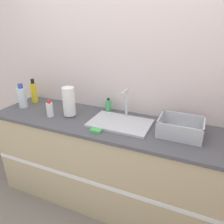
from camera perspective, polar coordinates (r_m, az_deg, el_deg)
The scene contains 11 objects.
ground_plane at distance 2.32m, azimuth -4.06°, elevation -26.29°, with size 12.00×12.00×0.00m, color slate.
wall_back at distance 2.13m, azimuth 2.88°, elevation 10.70°, with size 4.66×0.06×2.60m.
counter_cabinet at distance 2.21m, azimuth -0.72°, elevation -13.22°, with size 2.28×0.62×0.90m.
sink at distance 1.94m, azimuth 2.23°, elevation -2.58°, with size 0.53×0.35×0.29m.
paper_towel_roll at distance 2.09m, azimuth -11.18°, elevation 2.65°, with size 0.12×0.12×0.28m.
dish_rack at distance 1.84m, azimuth 17.41°, elevation -4.30°, with size 0.35×0.27×0.13m.
bottle_yellow at distance 2.57m, azimuth -19.71°, elevation 4.94°, with size 0.07×0.07×0.26m.
bottle_white_spray at distance 2.15m, azimuth -15.94°, elevation 0.70°, with size 0.06×0.06×0.16m.
bottle_clear at distance 2.46m, azimuth -22.43°, elevation 3.64°, with size 0.09×0.09×0.25m.
soap_dispenser at distance 2.17m, azimuth -0.94°, elevation 1.61°, with size 0.06×0.06×0.14m.
sponge at distance 1.81m, azimuth -4.22°, elevation -4.87°, with size 0.09×0.06×0.02m.
Camera 1 is at (0.74, -1.32, 1.76)m, focal length 35.00 mm.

